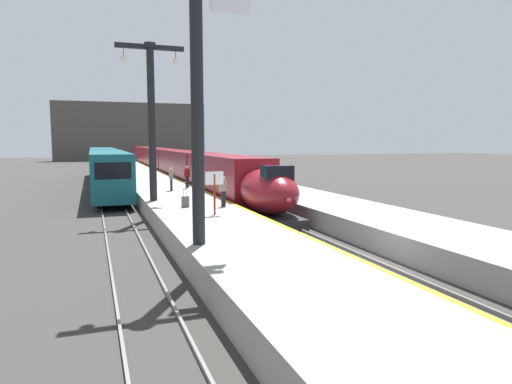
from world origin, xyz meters
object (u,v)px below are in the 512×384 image
at_px(highspeed_train_main, 171,163).
at_px(rolling_suitcase, 185,202).
at_px(station_column_mid, 151,107).
at_px(passenger_mid_platform, 171,177).
at_px(regional_train_adjacent, 105,166).
at_px(departure_info_board, 214,184).
at_px(passenger_far_waiting, 187,175).
at_px(station_column_near, 198,68).
at_px(passenger_near_edge, 223,189).

xyz_separation_m(highspeed_train_main, rolling_suitcase, (-4.62, -32.99, -0.62)).
distance_m(station_column_mid, passenger_mid_platform, 7.22).
bearing_deg(station_column_mid, rolling_suitcase, -69.70).
xyz_separation_m(regional_train_adjacent, departure_info_board, (4.34, -27.24, 0.43)).
distance_m(passenger_far_waiting, departure_info_board, 13.68).
height_order(highspeed_train_main, station_column_mid, station_column_mid).
distance_m(regional_train_adjacent, rolling_suitcase, 24.48).
bearing_deg(station_column_mid, station_column_near, -89.76).
height_order(passenger_far_waiting, departure_info_board, departure_info_board).
xyz_separation_m(rolling_suitcase, departure_info_board, (0.87, -3.02, 1.20)).
bearing_deg(regional_train_adjacent, passenger_mid_platform, -75.14).
relative_size(highspeed_train_main, regional_train_adjacent, 2.04).
xyz_separation_m(highspeed_train_main, passenger_near_edge, (-2.58, -33.42, 0.06)).
height_order(passenger_far_waiting, rolling_suitcase, passenger_far_waiting).
bearing_deg(departure_info_board, rolling_suitcase, 106.05).
xyz_separation_m(highspeed_train_main, station_column_mid, (-5.90, -29.54, 4.68)).
relative_size(highspeed_train_main, passenger_mid_platform, 44.14).
xyz_separation_m(station_column_mid, passenger_far_waiting, (3.48, 7.14, -4.62)).
xyz_separation_m(station_column_near, passenger_mid_platform, (1.88, 17.74, -5.08)).
bearing_deg(departure_info_board, station_column_mid, 108.34).
distance_m(highspeed_train_main, passenger_mid_platform, 24.66).
relative_size(highspeed_train_main, passenger_near_edge, 44.14).
height_order(highspeed_train_main, passenger_near_edge, highspeed_train_main).
distance_m(highspeed_train_main, regional_train_adjacent, 11.94).
height_order(station_column_near, passenger_far_waiting, station_column_near).
bearing_deg(rolling_suitcase, station_column_near, -97.67).
height_order(station_column_mid, departure_info_board, station_column_mid).
height_order(station_column_mid, rolling_suitcase, station_column_mid).
bearing_deg(station_column_mid, highspeed_train_main, 78.70).
height_order(highspeed_train_main, rolling_suitcase, highspeed_train_main).
xyz_separation_m(station_column_near, station_column_mid, (-0.05, 12.54, -0.46)).
bearing_deg(passenger_far_waiting, regional_train_adjacent, 112.62).
xyz_separation_m(regional_train_adjacent, passenger_far_waiting, (5.68, -13.63, -0.09)).
bearing_deg(passenger_mid_platform, station_column_mid, -110.37).
height_order(passenger_near_edge, passenger_mid_platform, same).
xyz_separation_m(regional_train_adjacent, rolling_suitcase, (3.48, -24.22, -0.77)).
relative_size(regional_train_adjacent, passenger_near_edge, 21.66).
height_order(passenger_near_edge, passenger_far_waiting, same).
bearing_deg(rolling_suitcase, station_column_mid, 110.30).
xyz_separation_m(station_column_mid, rolling_suitcase, (1.28, -3.45, -5.30)).
relative_size(station_column_near, departure_info_board, 4.72).
distance_m(passenger_near_edge, departure_info_board, 2.88).
height_order(rolling_suitcase, departure_info_board, departure_info_board).
bearing_deg(rolling_suitcase, passenger_mid_platform, 85.67).
bearing_deg(passenger_near_edge, passenger_mid_platform, 98.66).
relative_size(regional_train_adjacent, rolling_suitcase, 37.27).
distance_m(station_column_near, passenger_near_edge, 10.55).
relative_size(regional_train_adjacent, passenger_mid_platform, 21.66).
xyz_separation_m(passenger_far_waiting, rolling_suitcase, (-2.20, -10.59, -0.69)).
bearing_deg(station_column_near, passenger_mid_platform, 83.95).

